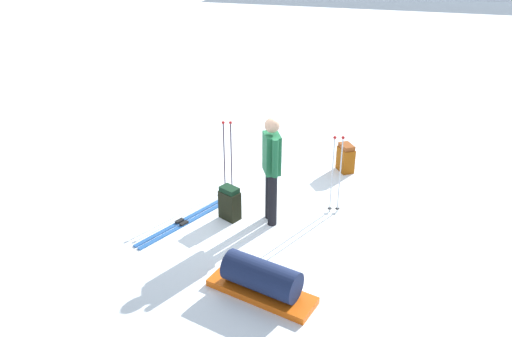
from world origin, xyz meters
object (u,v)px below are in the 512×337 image
ski_poles_planted_near (336,171)px  gear_sled (261,280)px  skier_standing (272,165)px  backpack_large_dark (346,158)px  ski_pair_near (182,223)px  ski_poles_planted_far (228,153)px  backpack_bright (230,203)px

ski_poles_planted_near → gear_sled: ski_poles_planted_near is taller
skier_standing → backpack_large_dark: (0.81, 2.09, -0.70)m
ski_pair_near → ski_poles_planted_near: (2.15, 1.09, 0.72)m
skier_standing → ski_poles_planted_far: bearing=144.8°
backpack_bright → ski_poles_planted_far: ski_poles_planted_far is taller
ski_pair_near → backpack_large_dark: 3.35m
gear_sled → backpack_large_dark: bearing=83.7°
backpack_bright → ski_poles_planted_far: size_ratio=0.42×
ski_poles_planted_near → skier_standing: bearing=-147.1°
backpack_bright → ski_poles_planted_far: (-0.33, 0.80, 0.45)m
backpack_large_dark → backpack_bright: 2.65m
ski_poles_planted_far → gear_sled: size_ratio=0.89×
ski_pair_near → backpack_bright: size_ratio=3.02×
skier_standing → ski_pair_near: (-1.27, -0.52, -0.94)m
backpack_large_dark → gear_sled: backpack_large_dark is taller
backpack_large_dark → gear_sled: (-0.42, -3.79, -0.03)m
backpack_bright → gear_sled: 1.87m
backpack_bright → gear_sled: bearing=-57.1°
backpack_bright → ski_poles_planted_near: bearing=24.8°
ski_poles_planted_near → gear_sled: 2.37m
ski_poles_planted_far → ski_pair_near: bearing=-104.7°
ski_pair_near → backpack_bright: 0.80m
ski_pair_near → backpack_large_dark: bearing=51.5°
ski_poles_planted_near → ski_poles_planted_far: size_ratio=1.02×
gear_sled → ski_poles_planted_far: bearing=119.5°
skier_standing → ski_poles_planted_far: size_ratio=1.32×
gear_sled → ski_poles_planted_near: bearing=77.8°
backpack_large_dark → ski_poles_planted_far: ski_poles_planted_far is taller
ski_poles_planted_near → ski_poles_planted_far: ski_poles_planted_near is taller
backpack_large_dark → backpack_bright: (-1.44, -2.22, 0.01)m
backpack_bright → ski_poles_planted_near: 1.72m
backpack_large_dark → backpack_bright: size_ratio=0.97×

